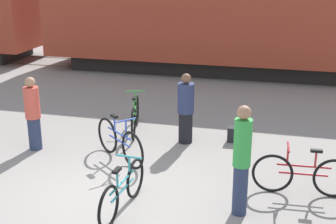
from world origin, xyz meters
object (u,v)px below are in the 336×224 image
(backpack, at_px, (234,135))
(person_in_navy, at_px, (186,109))
(bicycle_teal, at_px, (123,191))
(bicycle_green, at_px, (135,116))
(bicycle_blue, at_px, (119,142))
(person_in_green, at_px, (242,160))
(person_in_red, at_px, (33,114))
(bicycle_maroon, at_px, (303,175))

(backpack, bearing_deg, person_in_navy, -164.12)
(bicycle_teal, bearing_deg, bicycle_green, 105.04)
(bicycle_blue, relative_size, backpack, 4.12)
(bicycle_green, distance_m, person_in_green, 4.27)
(bicycle_teal, relative_size, person_in_green, 0.95)
(person_in_red, bearing_deg, bicycle_green, -139.07)
(bicycle_blue, xyz_separation_m, person_in_green, (2.60, -1.52, 0.55))
(bicycle_teal, relative_size, person_in_red, 1.09)
(person_in_green, bearing_deg, person_in_navy, 63.60)
(bicycle_maroon, xyz_separation_m, bicycle_green, (-3.81, 2.25, 0.02))
(person_in_red, relative_size, person_in_navy, 1.01)
(person_in_red, bearing_deg, bicycle_teal, 143.45)
(person_in_green, distance_m, backpack, 3.24)
(bicycle_maroon, relative_size, person_in_red, 1.09)
(backpack, bearing_deg, person_in_green, -81.70)
(bicycle_maroon, bearing_deg, bicycle_teal, -155.34)
(person_in_navy, relative_size, backpack, 4.68)
(bicycle_teal, relative_size, person_in_navy, 1.10)
(backpack, bearing_deg, bicycle_blue, -143.48)
(bicycle_blue, distance_m, bicycle_maroon, 3.65)
(bicycle_blue, height_order, bicycle_maroon, bicycle_blue)
(bicycle_blue, distance_m, bicycle_teal, 2.06)
(bicycle_green, bearing_deg, person_in_green, -48.37)
(bicycle_maroon, bearing_deg, person_in_green, -137.50)
(person_in_red, bearing_deg, person_in_green, 160.44)
(bicycle_teal, relative_size, bicycle_green, 1.00)
(person_in_navy, bearing_deg, bicycle_blue, -81.90)
(bicycle_blue, relative_size, bicycle_teal, 0.80)
(bicycle_green, relative_size, person_in_green, 0.95)
(person_in_green, distance_m, person_in_red, 4.86)
(bicycle_blue, relative_size, person_in_green, 0.76)
(person_in_navy, xyz_separation_m, backpack, (1.06, 0.30, -0.62))
(bicycle_teal, relative_size, bicycle_maroon, 0.99)
(bicycle_maroon, bearing_deg, bicycle_blue, 170.45)
(bicycle_teal, distance_m, backpack, 3.78)
(person_in_navy, distance_m, backpack, 1.26)
(bicycle_maroon, bearing_deg, person_in_navy, 142.85)
(person_in_green, height_order, backpack, person_in_green)
(bicycle_teal, height_order, backpack, bicycle_teal)
(person_in_green, bearing_deg, bicycle_teal, 137.41)
(bicycle_teal, xyz_separation_m, bicycle_green, (-0.96, 3.56, 0.03))
(bicycle_maroon, bearing_deg, person_in_red, 172.76)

